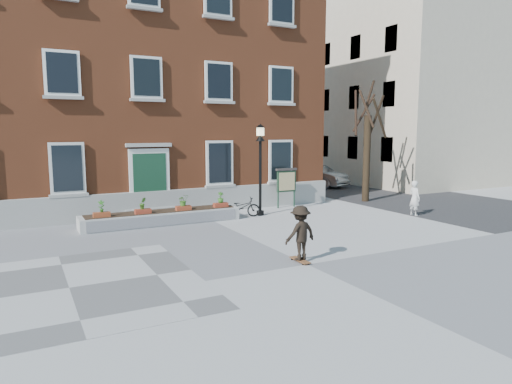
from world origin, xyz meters
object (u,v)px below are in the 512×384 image
bicycle (241,207)px  lamp_post (260,157)px  bystander (414,198)px  notice_board (286,181)px  skateboarder (300,233)px  parked_car (316,175)px

bicycle → lamp_post: 2.30m
bystander → lamp_post: bearing=63.0°
notice_board → skateboarder: (-4.42, -8.01, -0.43)m
parked_car → skateboarder: (-10.47, -14.18, 0.12)m
parked_car → bystander: bearing=-120.8°
parked_car → lamp_post: lamp_post is taller
bystander → skateboarder: (-8.21, -3.63, 0.07)m
bystander → notice_board: 5.81m
bicycle → skateboarder: bearing=-175.8°
bicycle → bystander: bearing=-98.7°
parked_car → skateboarder: skateboarder is taller
bicycle → parked_car: 11.67m
notice_board → parked_car: bearing=45.6°
parked_car → lamp_post: (-8.11, -7.41, 1.82)m
notice_board → lamp_post: bearing=-149.2°
lamp_post → skateboarder: size_ratio=2.45×
parked_car → notice_board: 8.66m
parked_car → bystander: size_ratio=2.85×
bystander → notice_board: size_ratio=0.81×
bystander → lamp_post: 6.88m
lamp_post → notice_board: size_ratio=2.10×
parked_car → skateboarder: 17.63m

